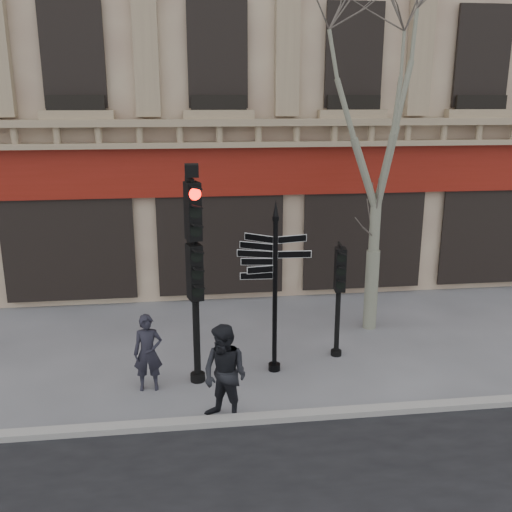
# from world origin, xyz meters

# --- Properties ---
(ground) EXTENTS (80.00, 80.00, 0.00)m
(ground) POSITION_xyz_m (0.00, 0.00, 0.00)
(ground) COLOR #57585C
(ground) RESTS_ON ground
(kerb) EXTENTS (80.00, 0.25, 0.12)m
(kerb) POSITION_xyz_m (0.00, -1.40, 0.06)
(kerb) COLOR gray
(kerb) RESTS_ON ground
(fingerpost) EXTENTS (1.79, 1.79, 3.58)m
(fingerpost) POSITION_xyz_m (0.79, 0.50, 2.40)
(fingerpost) COLOR black
(fingerpost) RESTS_ON ground
(traffic_signal_main) EXTENTS (0.55, 0.45, 4.30)m
(traffic_signal_main) POSITION_xyz_m (-0.80, 0.24, 2.72)
(traffic_signal_main) COLOR black
(traffic_signal_main) RESTS_ON ground
(traffic_signal_secondary) EXTENTS (0.44, 0.34, 2.45)m
(traffic_signal_secondary) POSITION_xyz_m (2.25, 1.03, 1.71)
(traffic_signal_secondary) COLOR black
(traffic_signal_secondary) RESTS_ON ground
(plane_tree) EXTENTS (2.85, 2.85, 7.57)m
(plane_tree) POSITION_xyz_m (3.47, 2.46, 5.32)
(plane_tree) COLOR gray
(plane_tree) RESTS_ON ground
(pedestrian_a) EXTENTS (0.56, 0.37, 1.52)m
(pedestrian_a) POSITION_xyz_m (-1.74, 0.03, 0.76)
(pedestrian_a) COLOR black
(pedestrian_a) RESTS_ON ground
(pedestrian_b) EXTENTS (1.09, 1.07, 1.78)m
(pedestrian_b) POSITION_xyz_m (-0.36, -1.30, 0.89)
(pedestrian_b) COLOR black
(pedestrian_b) RESTS_ON ground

